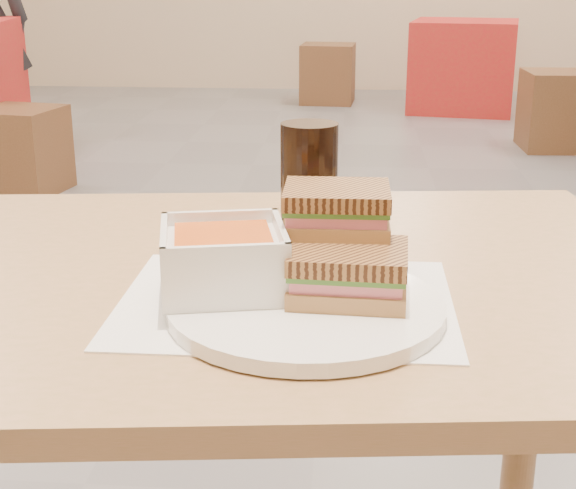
# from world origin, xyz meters

# --- Properties ---
(main_table) EXTENTS (1.27, 0.83, 0.75)m
(main_table) POSITION_xyz_m (-0.15, -1.90, 0.64)
(main_table) COLOR #AB7B55
(main_table) RESTS_ON ground
(tray_liner) EXTENTS (0.35, 0.27, 0.00)m
(tray_liner) POSITION_xyz_m (0.01, -1.98, 0.75)
(tray_liner) COLOR white
(tray_liner) RESTS_ON main_table
(plate) EXTENTS (0.28, 0.28, 0.01)m
(plate) POSITION_xyz_m (0.03, -2.02, 0.76)
(plate) COLOR white
(plate) RESTS_ON tray_liner
(soup_bowl) EXTENTS (0.15, 0.15, 0.07)m
(soup_bowl) POSITION_xyz_m (-0.06, -1.99, 0.80)
(soup_bowl) COLOR white
(soup_bowl) RESTS_ON plate
(panini_lower) EXTENTS (0.12, 0.10, 0.05)m
(panini_lower) POSITION_xyz_m (0.07, -2.00, 0.79)
(panini_lower) COLOR #A97947
(panini_lower) RESTS_ON plate
(panini_upper) EXTENTS (0.11, 0.09, 0.05)m
(panini_upper) POSITION_xyz_m (0.06, -1.95, 0.84)
(panini_upper) COLOR #A97947
(panini_upper) RESTS_ON panini_lower
(cola_glass) EXTENTS (0.07, 0.07, 0.15)m
(cola_glass) POSITION_xyz_m (0.02, -1.78, 0.83)
(cola_glass) COLOR black
(cola_glass) RESTS_ON main_table
(bg_table_2) EXTENTS (0.90, 0.90, 0.69)m
(bg_table_2) POSITION_xyz_m (0.91, 3.92, 0.34)
(bg_table_2) COLOR #AE141B
(bg_table_2) RESTS_ON ground
(bg_chair_0r) EXTENTS (0.44, 0.44, 0.42)m
(bg_chair_0r) POSITION_xyz_m (-1.57, 1.20, 0.21)
(bg_chair_0r) COLOR brown
(bg_chair_0r) RESTS_ON ground
(bg_chair_1l) EXTENTS (0.43, 0.43, 0.47)m
(bg_chair_1l) POSITION_xyz_m (1.33, 2.48, 0.24)
(bg_chair_1l) COLOR brown
(bg_chair_1l) RESTS_ON ground
(bg_chair_2l) EXTENTS (0.45, 0.45, 0.48)m
(bg_chair_2l) POSITION_xyz_m (-0.15, 4.21, 0.24)
(bg_chair_2l) COLOR brown
(bg_chair_2l) RESTS_ON ground
(bg_chair_2r) EXTENTS (0.42, 0.42, 0.41)m
(bg_chair_2r) POSITION_xyz_m (1.07, 3.85, 0.21)
(bg_chair_2r) COLOR brown
(bg_chair_2r) RESTS_ON ground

